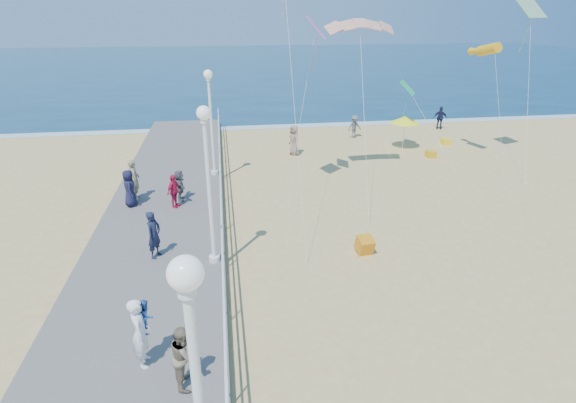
{
  "coord_description": "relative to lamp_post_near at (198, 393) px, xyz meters",
  "views": [
    {
      "loc": [
        -4.83,
        -13.59,
        8.3
      ],
      "look_at": [
        -2.5,
        2.0,
        1.6
      ],
      "focal_mm": 28.0,
      "sensor_mm": 36.0,
      "label": 1
    }
  ],
  "objects": [
    {
      "name": "spectator_1",
      "position": [
        -0.61,
        3.57,
        -2.49
      ],
      "size": [
        0.62,
        0.78,
        1.55
      ],
      "primitive_type": "imported",
      "rotation": [
        0.0,
        0.0,
        1.62
      ],
      "color": "#7E7057",
      "rests_on": "boardwalk"
    },
    {
      "name": "beach_chair_right",
      "position": [
        13.13,
        20.33,
        -3.46
      ],
      "size": [
        0.55,
        0.55,
        0.4
      ],
      "primitive_type": "cube",
      "color": "gold",
      "rests_on": "ground"
    },
    {
      "name": "kite_diamond_multi",
      "position": [
        17.2,
        19.23,
        4.78
      ],
      "size": [
        1.72,
        1.5,
        0.96
      ],
      "primitive_type": "cube",
      "rotation": [
        0.71,
        0.0,
        0.32
      ],
      "color": "blue"
    },
    {
      "name": "spectator_5",
      "position": [
        -1.51,
        14.72,
        -2.55
      ],
      "size": [
        0.56,
        1.35,
        1.41
      ],
      "primitive_type": "imported",
      "rotation": [
        0.0,
        0.0,
        1.68
      ],
      "color": "#5E5E63",
      "rests_on": "boardwalk"
    },
    {
      "name": "lamp_post_mid",
      "position": [
        0.0,
        9.0,
        0.0
      ],
      "size": [
        0.44,
        0.44,
        5.32
      ],
      "color": "white",
      "rests_on": "boardwalk"
    },
    {
      "name": "box_kite",
      "position": [
        5.48,
        9.42,
        -3.36
      ],
      "size": [
        0.64,
        0.78,
        0.74
      ],
      "primitive_type": "cube",
      "rotation": [
        0.31,
        0.0,
        0.13
      ],
      "color": "#CB4D0B",
      "rests_on": "ground"
    },
    {
      "name": "woman_holding_toddler",
      "position": [
        -1.66,
        4.35,
        -2.34
      ],
      "size": [
        0.49,
        0.7,
        1.84
      ],
      "primitive_type": "imported",
      "rotation": [
        0.0,
        0.0,
        1.65
      ],
      "color": "white",
      "rests_on": "boardwalk"
    },
    {
      "name": "ground",
      "position": [
        5.35,
        9.0,
        -3.66
      ],
      "size": [
        160.0,
        160.0,
        0.0
      ],
      "primitive_type": "plane",
      "color": "#D5B86F",
      "rests_on": "ground"
    },
    {
      "name": "lamp_post_far",
      "position": [
        0.0,
        18.0,
        0.0
      ],
      "size": [
        0.44,
        0.44,
        5.32
      ],
      "color": "white",
      "rests_on": "boardwalk"
    },
    {
      "name": "kite_windsock",
      "position": [
        15.21,
        19.35,
        2.71
      ],
      "size": [
        0.97,
        2.46,
        1.03
      ],
      "primitive_type": "cylinder",
      "rotation": [
        1.36,
        0.0,
        0.17
      ],
      "color": "orange"
    },
    {
      "name": "spectator_6",
      "position": [
        -3.5,
        15.15,
        -2.33
      ],
      "size": [
        0.6,
        0.77,
        1.86
      ],
      "primitive_type": "imported",
      "rotation": [
        0.0,
        0.0,
        1.81
      ],
      "color": "#82795A",
      "rests_on": "boardwalk"
    },
    {
      "name": "beach_umbrella",
      "position": [
        12.13,
        22.4,
        -1.75
      ],
      "size": [
        1.9,
        1.9,
        2.14
      ],
      "color": "white",
      "rests_on": "ground"
    },
    {
      "name": "railing",
      "position": [
        0.3,
        9.0,
        -2.41
      ],
      "size": [
        0.05,
        42.0,
        0.55
      ],
      "color": "white",
      "rests_on": "boardwalk"
    },
    {
      "name": "lamp_post_near",
      "position": [
        0.0,
        0.0,
        0.0
      ],
      "size": [
        0.44,
        0.44,
        5.32
      ],
      "color": "white",
      "rests_on": "boardwalk"
    },
    {
      "name": "beach_walker_b",
      "position": [
        16.89,
        26.99,
        -2.81
      ],
      "size": [
        1.07,
        0.87,
        1.71
      ],
      "primitive_type": "imported",
      "rotation": [
        0.0,
        0.0,
        2.61
      ],
      "color": "#191A39",
      "rests_on": "ground"
    },
    {
      "name": "toddler_held",
      "position": [
        -1.51,
        4.5,
        -1.98
      ],
      "size": [
        0.36,
        0.45,
        0.87
      ],
      "primitive_type": "imported",
      "rotation": [
        0.0,
        0.0,
        1.65
      ],
      "color": "#2D56A8",
      "rests_on": "boardwalk"
    },
    {
      "name": "beach_walker_c",
      "position": [
        4.89,
        22.09,
        -2.72
      ],
      "size": [
        0.86,
        1.06,
        1.87
      ],
      "primitive_type": "imported",
      "rotation": [
        0.0,
        0.0,
        -1.24
      ],
      "color": "#816A59",
      "rests_on": "ground"
    },
    {
      "name": "kite_parafoil",
      "position": [
        7.2,
        17.19,
        4.12
      ],
      "size": [
        3.34,
        0.94,
        0.65
      ],
      "primitive_type": null,
      "rotation": [
        0.44,
        0.0,
        0.0
      ],
      "color": "#C54617"
    },
    {
      "name": "beach_walker_a",
      "position": [
        9.75,
        25.47,
        -2.85
      ],
      "size": [
        1.18,
        0.89,
        1.62
      ],
      "primitive_type": "imported",
      "rotation": [
        0.0,
        0.0,
        0.31
      ],
      "color": "#58595D",
      "rests_on": "ground"
    },
    {
      "name": "spectator_4",
      "position": [
        -3.61,
        14.35,
        -2.44
      ],
      "size": [
        0.67,
        0.89,
        1.65
      ],
      "primitive_type": "imported",
      "rotation": [
        0.0,
        0.0,
        1.77
      ],
      "color": "#181835",
      "rests_on": "boardwalk"
    },
    {
      "name": "surf_line",
      "position": [
        5.35,
        29.5,
        -3.63
      ],
      "size": [
        160.0,
        1.2,
        0.04
      ],
      "primitive_type": "cube",
      "color": "white",
      "rests_on": "ground"
    },
    {
      "name": "kite_diamond_pink",
      "position": [
        4.9,
        16.33,
        3.98
      ],
      "size": [
        1.16,
        1.47,
        0.99
      ],
      "primitive_type": "cube",
      "rotation": [
        0.85,
        0.0,
        1.33
      ],
      "color": "#FF5DB8"
    },
    {
      "name": "beach_chair_left",
      "position": [
        15.38,
        22.9,
        -3.46
      ],
      "size": [
        0.55,
        0.55,
        0.4
      ],
      "primitive_type": "cube",
      "color": "yellow",
      "rests_on": "ground"
    },
    {
      "name": "spectator_3",
      "position": [
        -1.7,
        13.93,
        -2.52
      ],
      "size": [
        0.74,
        0.94,
        1.48
      ],
      "primitive_type": "imported",
      "rotation": [
        0.0,
        0.0,
        1.06
      ],
      "color": "#CB1944",
      "rests_on": "boardwalk"
    },
    {
      "name": "spectator_0",
      "position": [
        -2.0,
        9.62,
        -2.41
      ],
      "size": [
        0.64,
        0.74,
        1.7
      ],
      "primitive_type": "imported",
      "rotation": [
        0.0,
        0.0,
        1.11
      ],
      "color": "#181D36",
      "rests_on": "boardwalk"
    },
    {
      "name": "boardwalk",
      "position": [
        -2.15,
        9.0,
        -3.46
      ],
      "size": [
        5.0,
        44.0,
        0.4
      ],
      "primitive_type": "cube",
      "color": "slate",
      "rests_on": "ground"
    },
    {
      "name": "ocean",
      "position": [
        5.35,
        74.0,
        -3.65
      ],
      "size": [
        160.0,
        90.0,
        0.05
      ],
      "primitive_type": "cube",
      "color": "#0C2E49",
      "rests_on": "ground"
    },
    {
      "name": "kite_diamond_green",
      "position": [
        11.84,
        21.86,
        0.34
      ],
      "size": [
        1.34,
        1.44,
        0.81
      ],
      "primitive_type": "cube",
      "rotation": [
        0.76,
        0.0,
        1.03
      ],
      "color": "#25B061"
    }
  ]
}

